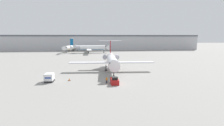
% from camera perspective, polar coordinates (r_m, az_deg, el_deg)
% --- Properties ---
extents(ground_plane, '(600.00, 600.00, 0.00)m').
position_cam_1_polar(ground_plane, '(44.08, 1.47, -6.84)').
color(ground_plane, gray).
extents(terminal_building, '(180.00, 16.80, 13.52)m').
position_cam_1_polar(terminal_building, '(162.34, -3.94, 6.71)').
color(terminal_building, '#B2B2B7').
rests_on(terminal_building, ground).
extents(airplane_main, '(29.25, 25.26, 10.32)m').
position_cam_1_polar(airplane_main, '(59.96, -0.03, 0.87)').
color(airplane_main, white).
rests_on(airplane_main, ground).
extents(pushback_tug, '(1.89, 4.07, 1.94)m').
position_cam_1_polar(pushback_tug, '(44.21, 0.82, -5.81)').
color(pushback_tug, '#B21919').
rests_on(pushback_tug, ground).
extents(luggage_cart, '(2.15, 2.86, 2.22)m').
position_cam_1_polar(luggage_cart, '(48.78, -19.81, -4.51)').
color(luggage_cart, '#232326').
rests_on(luggage_cart, ground).
extents(worker_near_tug, '(0.40, 0.24, 1.63)m').
position_cam_1_polar(worker_near_tug, '(44.52, -1.75, -5.57)').
color(worker_near_tug, '#232838').
rests_on(worker_near_tug, ground).
extents(traffic_cone_left, '(0.65, 0.65, 0.70)m').
position_cam_1_polar(traffic_cone_left, '(48.58, -13.79, -5.24)').
color(traffic_cone_left, black).
rests_on(traffic_cone_left, ground).
extents(airplane_parked_far_left, '(37.09, 39.96, 10.13)m').
position_cam_1_polar(airplane_parked_far_left, '(153.15, -12.13, 5.18)').
color(airplane_parked_far_left, white).
rests_on(airplane_parked_far_left, ground).
extents(airplane_parked_far_right, '(28.80, 34.18, 10.82)m').
position_cam_1_polar(airplane_parked_far_right, '(131.41, -7.38, 4.97)').
color(airplane_parked_far_right, white).
rests_on(airplane_parked_far_right, ground).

